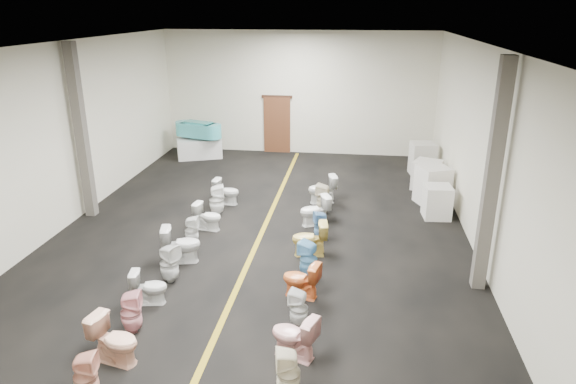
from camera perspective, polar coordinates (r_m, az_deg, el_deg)
name	(u,v)px	position (r m, az deg, el deg)	size (l,w,h in m)	color
floor	(258,240)	(12.37, -3.31, -5.37)	(16.00, 16.00, 0.00)	black
ceiling	(254,46)	(11.21, -3.78, 15.91)	(16.00, 16.00, 0.00)	black
wall_back	(298,93)	(19.33, 1.16, 10.90)	(10.00, 10.00, 0.00)	beige
wall_left	(50,142)	(13.48, -24.96, 5.07)	(16.00, 16.00, 0.00)	beige
wall_right	(488,158)	(11.70, 21.30, 3.55)	(16.00, 16.00, 0.00)	beige
aisle_stripe	(258,240)	(12.36, -3.31, -5.36)	(0.12, 15.60, 0.01)	olive
back_door	(277,125)	(19.60, -1.23, 7.45)	(1.00, 0.10, 2.10)	#562D19
door_frame	(277,97)	(19.41, -1.24, 10.54)	(1.15, 0.08, 0.10)	#331C11
column_left	(81,133)	(14.18, -22.00, 6.14)	(0.25, 0.25, 4.50)	#59544C
column_right	(492,180)	(10.25, 21.71, 1.29)	(0.25, 0.25, 4.50)	#59544C
display_table	(199,148)	(19.26, -9.81, 4.81)	(1.59, 0.79, 0.71)	silver
bathtub	(198,129)	(19.09, -9.94, 6.88)	(1.80, 1.02, 0.55)	#41B4BD
appliance_crate_a	(437,202)	(14.06, 16.23, -1.04)	(0.68, 0.68, 0.87)	white
appliance_crate_b	(433,185)	(14.98, 15.77, 0.72)	(0.79, 0.79, 1.08)	silver
appliance_crate_c	(427,175)	(16.21, 15.19, 1.84)	(0.77, 0.77, 0.88)	silver
appliance_crate_d	(422,159)	(17.55, 14.69, 3.58)	(0.75, 0.75, 1.08)	beige
toilet_left_1	(86,377)	(8.18, -21.56, -18.53)	(0.34, 0.34, 0.75)	#E3987F
toilet_left_2	(115,340)	(8.72, -18.70, -15.29)	(0.44, 0.78, 0.80)	#FDC0A0
toilet_left_3	(131,312)	(9.32, -17.03, -12.67)	(0.35, 0.36, 0.78)	pink
toilet_left_4	(149,287)	(10.09, -15.16, -10.16)	(0.38, 0.66, 0.67)	silver
toilet_left_5	(169,264)	(10.67, -13.05, -7.75)	(0.37, 0.38, 0.82)	silver
toilet_left_6	(181,244)	(11.43, -11.76, -5.70)	(0.46, 0.82, 0.83)	silver
toilet_left_7	(192,231)	(12.22, -10.66, -4.23)	(0.31, 0.32, 0.70)	white
toilet_left_8	(208,216)	(12.96, -8.89, -2.69)	(0.39, 0.68, 0.70)	white
toilet_left_9	(217,200)	(13.77, -7.95, -0.92)	(0.38, 0.39, 0.85)	white
toilet_left_10	(227,192)	(14.56, -6.85, 0.05)	(0.41, 0.72, 0.73)	white
toilet_right_2	(288,373)	(7.71, 0.03, -19.45)	(0.34, 0.35, 0.76)	#F4E7C5
toilet_right_3	(294,336)	(8.39, 0.65, -15.70)	(0.43, 0.76, 0.78)	beige
toilet_right_4	(299,308)	(9.11, 1.20, -12.81)	(0.32, 0.32, 0.70)	silver
toilet_right_5	(301,280)	(9.93, 1.45, -9.70)	(0.41, 0.72, 0.74)	orange
toilet_right_6	(308,259)	(10.59, 2.29, -7.50)	(0.36, 0.37, 0.80)	#65ABD8
toilet_right_7	(310,239)	(11.49, 2.42, -5.23)	(0.45, 0.78, 0.80)	#DABD57
toilet_right_8	(321,226)	(12.28, 3.66, -3.75)	(0.32, 0.33, 0.71)	#679BCF
toilet_right_9	(315,211)	(13.06, 3.00, -2.09)	(0.44, 0.76, 0.78)	white
toilet_right_10	(323,199)	(13.79, 3.96, -0.77)	(0.37, 0.38, 0.83)	beige
toilet_right_11	(322,189)	(14.56, 3.83, 0.32)	(0.45, 0.79, 0.81)	white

